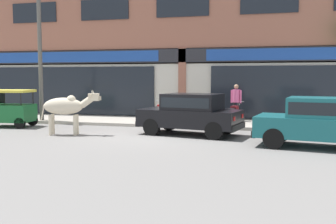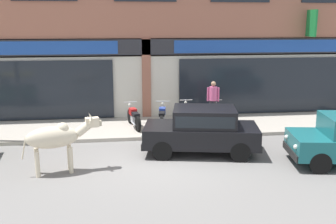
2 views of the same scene
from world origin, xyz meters
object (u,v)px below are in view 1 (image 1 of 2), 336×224
Objects in this scene: auto_rickshaw at (10,111)px; motorcycle_3 at (233,114)px; cow at (66,107)px; motorcycle_1 at (184,113)px; motorcycle_0 at (160,112)px; motorcycle_2 at (208,113)px; pedestrian at (236,99)px; utility_pole at (40,60)px; car_0 at (320,120)px; car_1 at (191,112)px.

motorcycle_3 is (8.88, 2.69, -0.15)m from auto_rickshaw.
cow is 5.31m from motorcycle_1.
motorcycle_0 is (5.68, 2.64, -0.15)m from auto_rickshaw.
pedestrian is at bearing 27.03° from motorcycle_2.
auto_rickshaw is at bearing -159.55° from pedestrian.
motorcycle_0 is 1.12× the size of pedestrian.
motorcycle_3 is (2.12, 0.06, 0.00)m from motorcycle_1.
motorcycle_0 is 5.76m from utility_pole.
utility_pole is at bearing 162.73° from car_0.
auto_rickshaw reaches higher than car_0.
utility_pole is at bearing -172.21° from motorcycle_3.
motorcycle_0 is 3.37m from pedestrian.
motorcycle_1 is at bearing -172.74° from motorcycle_2.
car_0 is at bearing -3.38° from cow.
motorcycle_2 is at bearing 87.37° from car_1.
pedestrian reaches higher than motorcycle_1.
motorcycle_3 is (1.07, -0.07, 0.00)m from motorcycle_2.
car_0 reaches higher than motorcycle_2.
car_1 reaches higher than motorcycle_1.
auto_rickshaw is 9.28m from motorcycle_3.
car_1 is 3.62m from motorcycle_0.
motorcycle_1 is at bearing 106.76° from car_1.
motorcycle_0 and motorcycle_2 have the same top height.
cow is at bearing -23.27° from auto_rickshaw.
motorcycle_3 is at bearing 16.84° from auto_rickshaw.
pedestrian reaches higher than motorcycle_3.
utility_pole is (-7.30, -1.21, 2.29)m from motorcycle_2.
motorcycle_1 is at bearing -1.11° from motorcycle_0.
pedestrian is at bearing 85.87° from motorcycle_3.
motorcycle_1 is (3.36, 4.09, -0.49)m from cow.
auto_rickshaw reaches higher than motorcycle_1.
motorcycle_3 is (1.22, 3.05, -0.30)m from car_1.
cow is 0.56× the size of car_0.
utility_pole reaches higher than motorcycle_2.
auto_rickshaw is at bearing -108.27° from utility_pole.
motorcycle_2 is at bearing 176.35° from motorcycle_3.
car_0 is at bearing -42.46° from motorcycle_1.
cow is 3.72m from auto_rickshaw.
auto_rickshaw is 9.54m from pedestrian.
cow is at bearing -165.53° from car_1.
motorcycle_0 is (-6.09, 4.60, -0.30)m from car_0.
car_0 is 0.71× the size of utility_pole.
cow is 6.89m from motorcycle_3.
cow is at bearing -46.07° from utility_pole.
pedestrian is (8.92, 3.33, 0.45)m from auto_rickshaw.
cow reaches higher than motorcycle_2.
car_1 is at bearing -92.63° from motorcycle_2.
motorcycle_3 is at bearing 68.28° from car_1.
car_0 is 6.01m from pedestrian.
auto_rickshaw is (-11.77, 1.96, -0.15)m from car_0.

